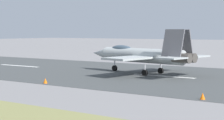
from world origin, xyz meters
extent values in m
plane|color=gray|center=(0.00, 0.00, 0.00)|extent=(400.00, 400.00, 0.00)
cube|color=#414545|center=(0.00, 0.00, 0.01)|extent=(240.00, 26.00, 0.02)
cube|color=white|center=(0.55, 0.00, 0.02)|extent=(8.00, 0.70, 0.00)
cube|color=white|center=(25.04, 0.00, 0.02)|extent=(8.00, 0.70, 0.00)
cylinder|color=#A9AFAF|center=(4.04, -0.98, 2.30)|extent=(12.33, 4.03, 1.80)
cone|color=#A9AFAF|center=(11.42, -2.37, 2.30)|extent=(3.05, 2.02, 1.53)
ellipsoid|color=#3F5160|center=(7.42, -1.61, 2.97)|extent=(3.74, 1.75, 1.10)
cylinder|color=#47423D|center=(-2.01, 0.73, 2.30)|extent=(2.37, 1.49, 1.10)
cylinder|color=#47423D|center=(-2.22, -0.36, 2.30)|extent=(2.37, 1.49, 1.10)
cube|color=#A9AFAF|center=(3.74, 2.83, 2.20)|extent=(4.38, 6.11, 0.24)
cube|color=#A9AFAF|center=(2.37, -4.41, 2.20)|extent=(4.38, 6.11, 0.24)
cube|color=#A9AFAF|center=(-1.67, 2.54, 2.40)|extent=(2.88, 3.20, 0.16)
cube|color=#A9AFAF|center=(-2.56, -2.17, 2.40)|extent=(2.88, 3.20, 0.16)
cube|color=#5D5C61|center=(-1.02, 0.90, 4.00)|extent=(2.73, 1.41, 3.14)
cube|color=#5D5C61|center=(-1.36, -0.87, 4.00)|extent=(2.73, 1.41, 3.14)
cylinder|color=silver|center=(8.65, -1.85, 0.70)|extent=(0.18, 0.18, 1.40)
cylinder|color=black|center=(8.65, -1.85, 0.38)|extent=(0.80, 0.44, 0.76)
cylinder|color=silver|center=(2.57, 0.93, 0.70)|extent=(0.18, 0.18, 1.40)
cylinder|color=black|center=(2.57, 0.93, 0.38)|extent=(0.80, 0.44, 0.76)
cylinder|color=silver|center=(1.97, -2.21, 0.70)|extent=(0.18, 0.18, 1.40)
cylinder|color=black|center=(1.97, -2.21, 0.38)|extent=(0.80, 0.44, 0.76)
cone|color=orange|center=(-8.66, 12.31, 0.28)|extent=(0.44, 0.44, 0.55)
cone|color=orange|center=(7.96, 12.31, 0.28)|extent=(0.44, 0.44, 0.55)
camera|label=1|loc=(-18.56, 40.31, 5.30)|focal=60.02mm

